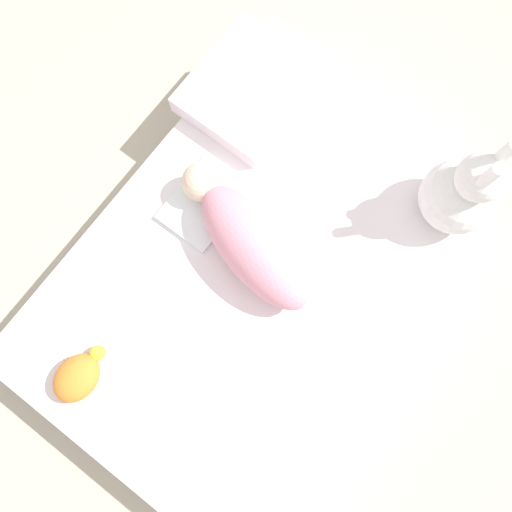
# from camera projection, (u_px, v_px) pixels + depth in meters

# --- Properties ---
(ground_plane) EXTENTS (12.00, 12.00, 0.00)m
(ground_plane) POSITION_uv_depth(u_px,v_px,m) (257.00, 277.00, 1.69)
(ground_plane) COLOR #B2A893
(bed_mattress) EXTENTS (1.40, 0.95, 0.21)m
(bed_mattress) POSITION_uv_depth(u_px,v_px,m) (257.00, 272.00, 1.58)
(bed_mattress) COLOR white
(bed_mattress) RESTS_ON ground_plane
(burp_cloth) EXTENTS (0.25, 0.18, 0.02)m
(burp_cloth) POSITION_uv_depth(u_px,v_px,m) (205.00, 202.00, 1.51)
(burp_cloth) COLOR white
(burp_cloth) RESTS_ON bed_mattress
(swaddled_baby) EXTENTS (0.29, 0.53, 0.18)m
(swaddled_baby) POSITION_uv_depth(u_px,v_px,m) (249.00, 240.00, 1.40)
(swaddled_baby) COLOR pink
(swaddled_baby) RESTS_ON bed_mattress
(pillow) EXTENTS (0.38, 0.33, 0.07)m
(pillow) POSITION_uv_depth(u_px,v_px,m) (249.00, 89.00, 1.55)
(pillow) COLOR white
(pillow) RESTS_ON bed_mattress
(bunny_plush) EXTENTS (0.22, 0.22, 0.39)m
(bunny_plush) POSITION_uv_depth(u_px,v_px,m) (463.00, 193.00, 1.38)
(bunny_plush) COLOR white
(bunny_plush) RESTS_ON bed_mattress
(turtle_plush) EXTENTS (0.18, 0.11, 0.09)m
(turtle_plush) POSITION_uv_depth(u_px,v_px,m) (78.00, 376.00, 1.37)
(turtle_plush) COLOR orange
(turtle_plush) RESTS_ON bed_mattress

